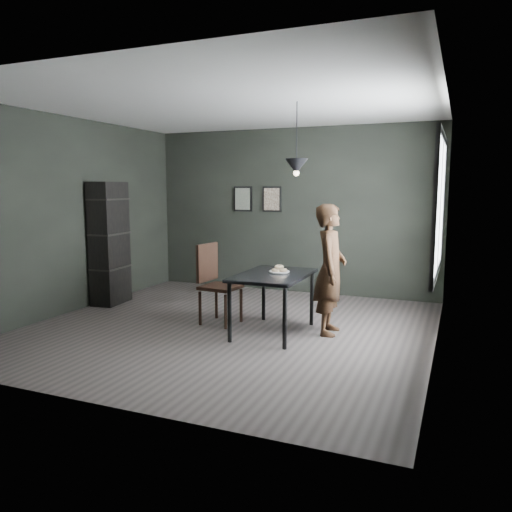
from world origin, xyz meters
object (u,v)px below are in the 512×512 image
at_px(cafe_table, 273,280).
at_px(woman, 330,270).
at_px(white_plate, 279,272).
at_px(wood_chair, 214,278).
at_px(shelf_unit, 109,243).
at_px(pendant_lamp, 296,166).

xyz_separation_m(cafe_table, woman, (0.65, 0.26, 0.13)).
bearing_deg(woman, white_plate, 98.85).
height_order(cafe_table, white_plate, white_plate).
relative_size(white_plate, wood_chair, 0.22).
bearing_deg(wood_chair, white_plate, 2.04).
bearing_deg(shelf_unit, white_plate, -14.79).
bearing_deg(woman, wood_chair, 87.36).
bearing_deg(cafe_table, shelf_unit, 169.05).
bearing_deg(shelf_unit, wood_chair, -17.11).
height_order(cafe_table, shelf_unit, shelf_unit).
height_order(woman, shelf_unit, shelf_unit).
relative_size(cafe_table, wood_chair, 1.13).
relative_size(wood_chair, pendant_lamp, 1.23).
distance_m(white_plate, wood_chair, 0.95).
height_order(wood_chair, shelf_unit, shelf_unit).
bearing_deg(pendant_lamp, cafe_table, -158.20).
xyz_separation_m(white_plate, shelf_unit, (-2.96, 0.47, 0.19)).
distance_m(cafe_table, wood_chair, 0.91).
xyz_separation_m(cafe_table, pendant_lamp, (0.25, 0.10, 1.38)).
distance_m(cafe_table, shelf_unit, 2.99).
xyz_separation_m(wood_chair, pendant_lamp, (1.14, -0.06, 1.45)).
height_order(cafe_table, woman, woman).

